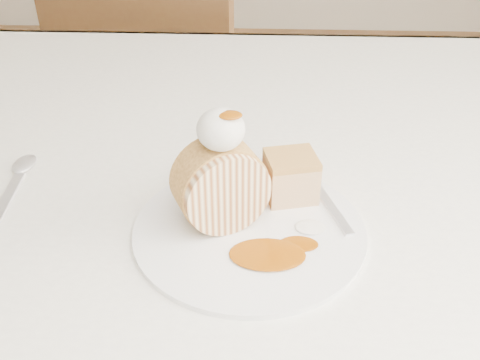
{
  "coord_description": "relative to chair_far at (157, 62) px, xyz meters",
  "views": [
    {
      "loc": [
        0.05,
        -0.41,
        1.1
      ],
      "look_at": [
        0.03,
        0.03,
        0.81
      ],
      "focal_mm": 40.0,
      "sensor_mm": 36.0,
      "label": 1
    }
  ],
  "objects": [
    {
      "name": "roulade_slice",
      "position": [
        0.24,
        -0.91,
        0.23
      ],
      "size": [
        0.1,
        0.08,
        0.09
      ],
      "primitive_type": "cylinder",
      "rotation": [
        1.57,
        0.0,
        0.46
      ],
      "color": "beige",
      "rests_on": "plate"
    },
    {
      "name": "spoon",
      "position": [
        -0.0,
        -0.88,
        0.18
      ],
      "size": [
        0.04,
        0.16,
        0.0
      ],
      "primitive_type": "cube",
      "rotation": [
        0.0,
        0.0,
        0.1
      ],
      "color": "silver",
      "rests_on": "table"
    },
    {
      "name": "table",
      "position": [
        0.23,
        -0.74,
        0.09
      ],
      "size": [
        1.4,
        0.9,
        0.75
      ],
      "color": "silver",
      "rests_on": "ground"
    },
    {
      "name": "whipped_cream",
      "position": [
        0.24,
        -0.91,
        0.29
      ],
      "size": [
        0.05,
        0.05,
        0.04
      ],
      "primitive_type": "ellipsoid",
      "color": "white",
      "rests_on": "roulade_slice"
    },
    {
      "name": "plate",
      "position": [
        0.27,
        -0.92,
        0.18
      ],
      "size": [
        0.29,
        0.29,
        0.01
      ],
      "primitive_type": "cylinder",
      "rotation": [
        0.0,
        0.0,
        0.23
      ],
      "color": "white",
      "rests_on": "table"
    },
    {
      "name": "chair_far",
      "position": [
        0.0,
        0.0,
        0.0
      ],
      "size": [
        0.56,
        0.56,
        1.0
      ],
      "rotation": [
        0.0,
        0.0,
        2.94
      ],
      "color": "brown",
      "rests_on": "ground"
    },
    {
      "name": "caramel_pool",
      "position": [
        0.29,
        -0.96,
        0.18
      ],
      "size": [
        0.08,
        0.06,
        0.0
      ],
      "primitive_type": null,
      "rotation": [
        0.0,
        0.0,
        0.23
      ],
      "color": "#874105",
      "rests_on": "plate"
    },
    {
      "name": "caramel_drizzle",
      "position": [
        0.25,
        -0.91,
        0.31
      ],
      "size": [
        0.02,
        0.02,
        0.01
      ],
      "primitive_type": "ellipsoid",
      "color": "#874105",
      "rests_on": "whipped_cream"
    },
    {
      "name": "fork",
      "position": [
        0.36,
        -0.88,
        0.18
      ],
      "size": [
        0.06,
        0.14,
        0.0
      ],
      "primitive_type": "cube",
      "rotation": [
        0.0,
        0.0,
        0.31
      ],
      "color": "silver",
      "rests_on": "plate"
    },
    {
      "name": "cake_chunk",
      "position": [
        0.31,
        -0.86,
        0.2
      ],
      "size": [
        0.06,
        0.06,
        0.04
      ],
      "primitive_type": "cube",
      "rotation": [
        0.0,
        0.0,
        0.23
      ],
      "color": "tan",
      "rests_on": "plate"
    }
  ]
}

